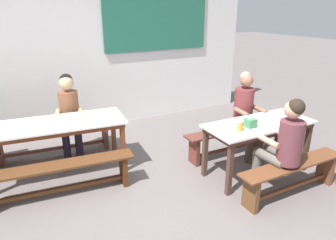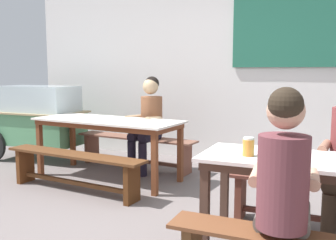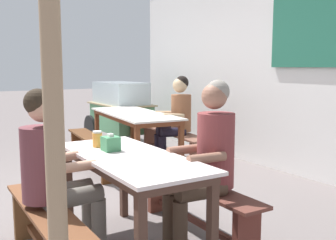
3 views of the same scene
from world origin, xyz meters
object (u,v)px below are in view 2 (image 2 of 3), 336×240
object	(u,v)px
person_near_front	(284,184)
condiment_jar	(248,147)
dining_table_far	(107,125)
person_center_facing	(149,118)
food_cart	(38,117)
dining_table_near	(311,171)
bench_near_back	(313,197)
bench_far_back	(135,147)
tissue_box	(278,149)
bench_far_front	(74,165)

from	to	relation	value
person_near_front	condiment_jar	xyz separation A→B (m)	(-0.29, 0.45, 0.11)
dining_table_far	person_center_facing	distance (m)	0.61
food_cart	condiment_jar	bearing A→B (deg)	-28.00
food_cart	dining_table_far	bearing A→B (deg)	-18.27
dining_table_near	condiment_jar	size ratio (longest dim) A/B	11.42
dining_table_near	bench_near_back	xyz separation A→B (m)	(0.01, 0.62, -0.38)
person_center_facing	condiment_jar	bearing A→B (deg)	-48.16
food_cart	person_near_front	bearing A→B (deg)	-31.27
dining_table_near	person_center_facing	xyz separation A→B (m)	(-2.12, 1.82, 0.05)
dining_table_near	bench_far_back	size ratio (longest dim) A/B	0.83
dining_table_near	bench_near_back	size ratio (longest dim) A/B	1.02
dining_table_far	bench_far_back	world-z (taller)	dining_table_far
bench_near_back	tissue_box	size ratio (longest dim) A/B	10.82
bench_far_back	bench_near_back	world-z (taller)	same
person_center_facing	tissue_box	distance (m)	2.67
dining_table_far	person_near_front	xyz separation A→B (m)	(2.31, -1.83, 0.03)
dining_table_near	bench_near_back	bearing A→B (deg)	89.46
food_cart	condiment_jar	size ratio (longest dim) A/B	12.56
bench_near_back	bench_far_front	bearing A→B (deg)	178.48
bench_near_back	condiment_jar	xyz separation A→B (m)	(-0.42, -0.70, 0.52)
dining_table_near	bench_far_back	distance (m)	3.07
bench_far_front	person_near_front	world-z (taller)	person_near_front
dining_table_near	bench_near_back	world-z (taller)	dining_table_near
bench_far_front	bench_near_back	distance (m)	2.51
bench_far_back	tissue_box	bearing A→B (deg)	-42.39
bench_far_front	person_near_front	xyz separation A→B (m)	(2.38, -1.22, 0.41)
dining_table_near	person_center_facing	bearing A→B (deg)	139.40
condiment_jar	bench_far_back	bearing A→B (deg)	134.40
dining_table_far	food_cart	size ratio (longest dim) A/B	1.17
dining_table_far	bench_near_back	distance (m)	2.57
bench_far_back	tissue_box	size ratio (longest dim) A/B	13.29
bench_far_front	person_near_front	bearing A→B (deg)	-27.09
person_near_front	condiment_jar	world-z (taller)	person_near_front
bench_far_back	person_center_facing	bearing A→B (deg)	-20.68
dining_table_far	tissue_box	xyz separation A→B (m)	(2.22, -1.35, 0.13)
tissue_box	condiment_jar	bearing A→B (deg)	-171.70
dining_table_near	person_near_front	bearing A→B (deg)	-103.40
person_near_front	person_center_facing	bearing A→B (deg)	130.35
food_cart	bench_near_back	bearing A→B (deg)	-16.63
dining_table_near	tissue_box	size ratio (longest dim) A/B	11.07
food_cart	person_near_front	world-z (taller)	person_near_front
dining_table_near	food_cart	size ratio (longest dim) A/B	0.91
dining_table_near	bench_far_front	distance (m)	2.62
bench_far_back	person_center_facing	distance (m)	0.51
bench_far_back	bench_far_front	xyz separation A→B (m)	(-0.13, -1.23, 0.01)
dining_table_far	tissue_box	size ratio (longest dim) A/B	14.22
condiment_jar	person_near_front	bearing A→B (deg)	-56.80
food_cart	tissue_box	size ratio (longest dim) A/B	12.18
bench_near_back	food_cart	distance (m)	4.17
tissue_box	bench_far_front	bearing A→B (deg)	162.06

